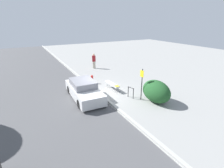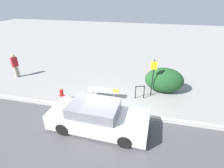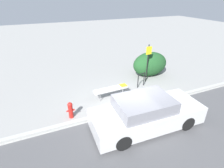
# 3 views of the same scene
# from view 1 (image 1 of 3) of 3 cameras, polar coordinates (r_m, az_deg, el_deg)

# --- Properties ---
(ground_plane) EXTENTS (60.00, 60.00, 0.00)m
(ground_plane) POSITION_cam_1_polar(r_m,az_deg,el_deg) (13.61, -4.08, -3.42)
(ground_plane) COLOR gray
(road_strip) EXTENTS (60.00, 10.00, 0.01)m
(road_strip) POSITION_cam_1_polar(r_m,az_deg,el_deg) (12.63, -26.03, -7.55)
(road_strip) COLOR #4C4C4F
(road_strip) RESTS_ON ground_plane
(curb) EXTENTS (60.00, 0.20, 0.13)m
(curb) POSITION_cam_1_polar(r_m,az_deg,el_deg) (13.59, -4.08, -3.17)
(curb) COLOR #A8A8A3
(curb) RESTS_ON ground_plane
(bench) EXTENTS (1.83, 0.42, 0.56)m
(bench) POSITION_cam_1_polar(r_m,az_deg,el_deg) (14.34, 0.02, -0.02)
(bench) COLOR #99999E
(bench) RESTS_ON ground_plane
(bike_rack) EXTENTS (0.54, 0.19, 0.83)m
(bike_rack) POSITION_cam_1_polar(r_m,az_deg,el_deg) (12.90, 6.14, -2.43)
(bike_rack) COLOR black
(bike_rack) RESTS_ON ground_plane
(sign_post) EXTENTS (0.36, 0.08, 2.30)m
(sign_post) POSITION_cam_1_polar(r_m,az_deg,el_deg) (12.36, 9.69, 0.73)
(sign_post) COLOR black
(sign_post) RESTS_ON ground_plane
(fire_hydrant) EXTENTS (0.36, 0.22, 0.77)m
(fire_hydrant) POSITION_cam_1_polar(r_m,az_deg,el_deg) (15.94, -6.53, 1.68)
(fire_hydrant) COLOR red
(fire_hydrant) RESTS_ON ground_plane
(shrub_hedge) EXTENTS (2.33, 1.47, 1.55)m
(shrub_hedge) POSITION_cam_1_polar(r_m,az_deg,el_deg) (12.52, 14.23, -2.34)
(shrub_hedge) COLOR #1E4C23
(shrub_hedge) RESTS_ON ground_plane
(pedestrian) EXTENTS (0.34, 0.45, 1.75)m
(pedestrian) POSITION_cam_1_polar(r_m,az_deg,el_deg) (20.84, -5.93, 7.64)
(pedestrian) COLOR #B7AD99
(pedestrian) RESTS_ON ground_plane
(parked_car_near) EXTENTS (4.52, 1.86, 1.33)m
(parked_car_near) POSITION_cam_1_polar(r_m,az_deg,el_deg) (12.95, -9.19, -1.93)
(parked_car_near) COLOR black
(parked_car_near) RESTS_ON ground_plane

